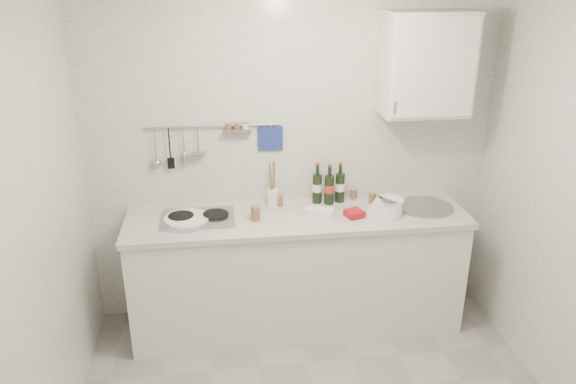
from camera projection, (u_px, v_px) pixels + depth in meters
The scene contains 15 objects.
back_wall at pixel (292, 158), 4.16m from camera, with size 3.00×0.02×2.50m, color silver.
wall_left at pixel (23, 264), 2.70m from camera, with size 0.02×2.80×2.50m, color silver.
counter at pixel (298, 274), 4.20m from camera, with size 2.44×0.64×0.96m.
wall_rail at pixel (210, 139), 3.99m from camera, with size 0.98×0.09×0.34m.
wall_cabinet at pixel (426, 64), 3.84m from camera, with size 0.60×0.38×0.70m.
plate_stack_hob at pixel (186, 220), 3.88m from camera, with size 0.33×0.33×0.04m.
plate_stack_sink at pixel (387, 207), 4.00m from camera, with size 0.27×0.25×0.12m.
wine_bottles at pixel (329, 183), 4.16m from camera, with size 0.24×0.11×0.31m.
butter_dish at pixel (319, 213), 3.97m from camera, with size 0.20×0.10×0.06m, color white.
strawberry_punnet at pixel (354, 214), 3.97m from camera, with size 0.11×0.11×0.05m, color red.
utensil_crock at pixel (273, 195), 4.13m from camera, with size 0.08×0.08×0.35m.
jar_a at pixel (279, 200), 4.15m from camera, with size 0.06×0.06×0.09m.
jar_b at pixel (353, 193), 4.28m from camera, with size 0.06×0.06×0.08m.
jar_c at pixel (372, 198), 4.19m from camera, with size 0.06×0.06×0.08m.
jar_d at pixel (256, 213), 3.91m from camera, with size 0.07×0.07×0.11m.
Camera 1 is at (-0.54, -2.51, 2.59)m, focal length 35.00 mm.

